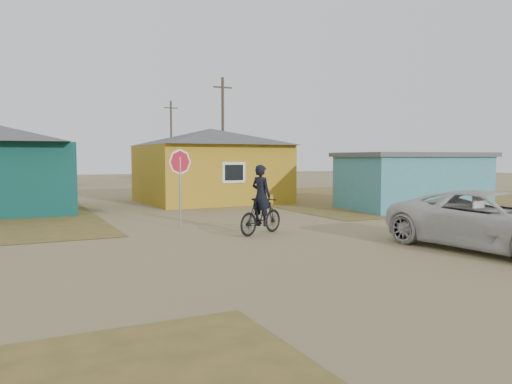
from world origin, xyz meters
TOP-DOWN VIEW (x-y plane):
  - ground at (0.00, 0.00)m, footprint 120.00×120.00m
  - grass_ne at (14.00, 13.00)m, footprint 20.00×18.00m
  - house_yellow at (2.50, 14.00)m, footprint 7.72×6.76m
  - shed_turquoise at (9.50, 6.50)m, footprint 6.71×4.93m
  - house_pale_west at (-6.00, 34.00)m, footprint 7.04×6.15m
  - house_beige_east at (10.00, 40.00)m, footprint 6.95×6.05m
  - utility_pole_near at (6.50, 22.00)m, footprint 1.40×0.20m
  - utility_pole_far at (7.50, 38.00)m, footprint 1.40×0.20m
  - stop_sign at (-2.03, 5.13)m, footprint 0.87×0.13m
  - cyclist at (-0.21, 2.70)m, footprint 1.97×1.25m
  - vehicle at (3.91, -2.35)m, footprint 3.16×5.75m

SIDE VIEW (x-z plane):
  - ground at x=0.00m, z-range 0.00..0.00m
  - grass_ne at x=14.00m, z-range 0.00..0.01m
  - vehicle at x=3.91m, z-range 0.00..1.53m
  - cyclist at x=-0.21m, z-range -0.29..1.87m
  - shed_turquoise at x=9.50m, z-range 0.01..2.61m
  - house_pale_west at x=-6.00m, z-range 0.06..3.66m
  - house_beige_east at x=10.00m, z-range 0.06..3.66m
  - stop_sign at x=-2.03m, z-range 0.61..3.28m
  - house_yellow at x=2.50m, z-range 0.05..3.95m
  - utility_pole_near at x=6.50m, z-range 0.14..8.14m
  - utility_pole_far at x=7.50m, z-range 0.14..8.14m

